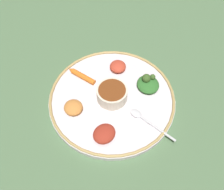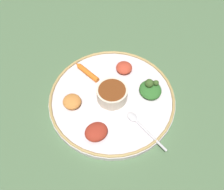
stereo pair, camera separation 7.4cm
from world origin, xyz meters
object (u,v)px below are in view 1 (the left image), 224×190
Objects in this scene: spoon at (145,120)px; greens_pile at (148,83)px; center_bowl at (112,94)px; carrot_near_spoon at (82,76)px.

greens_pile is (-0.11, 0.03, 0.01)m from spoon.
greens_pile is at bearing 164.88° from spoon.
center_bowl is at bearing -76.15° from greens_pile.
greens_pile reaches higher than spoon.
center_bowl is 0.11m from greens_pile.
greens_pile reaches higher than carrot_near_spoon.
spoon is 1.40× the size of carrot_near_spoon.
carrot_near_spoon is (-0.17, -0.16, 0.00)m from spoon.
greens_pile is 1.00× the size of carrot_near_spoon.
spoon is at bearing 43.07° from center_bowl.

